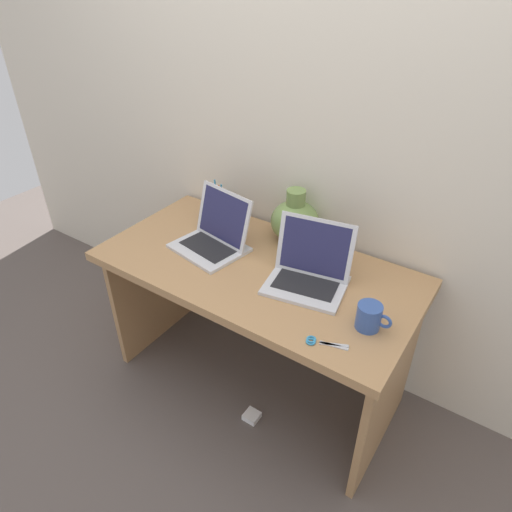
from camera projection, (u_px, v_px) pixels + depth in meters
ground_plane at (256, 380)px, 2.35m from camera, size 6.00×6.00×0.00m
back_wall at (306, 132)px, 1.94m from camera, size 4.40×0.04×2.40m
desk at (256, 295)px, 2.03m from camera, size 1.38×0.69×0.72m
laptop_left at (216, 233)px, 2.04m from camera, size 0.35×0.31×0.25m
laptop_right at (310, 268)px, 1.82m from camera, size 0.35×0.30×0.25m
green_vase at (295, 220)px, 2.07m from camera, size 0.22×0.22×0.25m
coffee_mug at (369, 317)px, 1.60m from camera, size 0.13×0.09×0.10m
pen_cup at (219, 205)px, 2.30m from camera, size 0.07×0.07×0.19m
scissors at (319, 342)px, 1.56m from camera, size 0.15×0.08×0.01m
power_brick at (252, 416)px, 2.15m from camera, size 0.07×0.07×0.03m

